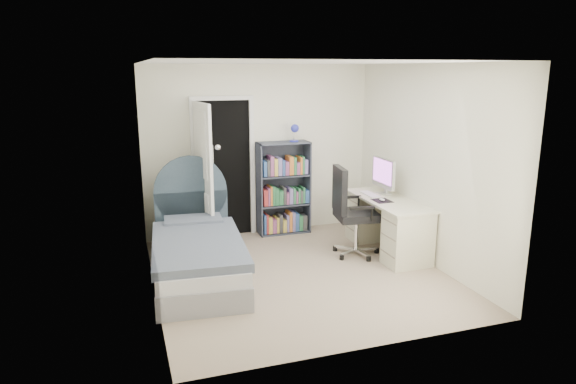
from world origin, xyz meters
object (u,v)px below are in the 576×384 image
object	(u,v)px
floor_lamp	(216,206)
office_chair	(350,207)
bookcase	(284,192)
bed	(197,252)
nightstand	(170,218)
desk	(387,223)

from	to	relation	value
floor_lamp	office_chair	world-z (taller)	floor_lamp
office_chair	bookcase	bearing A→B (deg)	113.65
bed	bookcase	bearing A→B (deg)	40.67
floor_lamp	nightstand	bearing A→B (deg)	153.31
nightstand	floor_lamp	distance (m)	0.71
bed	office_chair	size ratio (longest dim) A/B	1.83
floor_lamp	desk	xyz separation A→B (m)	(2.16, -0.90, -0.19)
nightstand	office_chair	distance (m)	2.52
bed	floor_lamp	bearing A→B (deg)	66.39
bed	floor_lamp	world-z (taller)	floor_lamp
bed	office_chair	world-z (taller)	bed
desk	office_chair	world-z (taller)	desk
nightstand	floor_lamp	xyz separation A→B (m)	(0.60, -0.30, 0.20)
floor_lamp	desk	bearing A→B (deg)	-22.57
bed	nightstand	size ratio (longest dim) A/B	3.72
bed	floor_lamp	distance (m)	1.08
bed	desk	distance (m)	2.58
desk	nightstand	bearing A→B (deg)	156.51
nightstand	floor_lamp	world-z (taller)	floor_lamp
bed	desk	xyz separation A→B (m)	(2.58, 0.06, 0.11)
bookcase	floor_lamp	bearing A→B (deg)	-162.81
bookcase	desk	xyz separation A→B (m)	(1.08, -1.23, -0.23)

